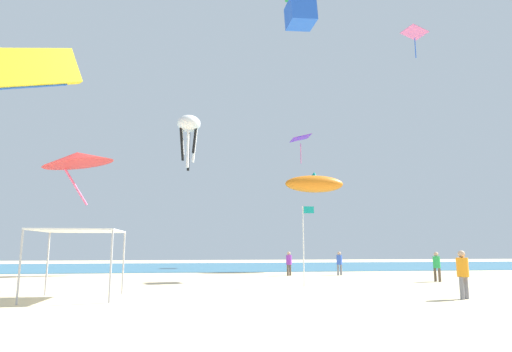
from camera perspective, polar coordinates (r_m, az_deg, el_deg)
ground at (r=19.00m, az=3.31°, el=-15.21°), size 110.00×110.00×0.10m
ocean_strip at (r=46.64m, az=-3.92°, el=-11.70°), size 110.00×22.70×0.03m
canopy_tent at (r=18.16m, az=-22.12°, el=-6.96°), size 3.06×3.04×2.57m
person_near_tent at (r=31.13m, az=4.32°, el=-11.07°), size 0.39×0.39×1.65m
person_leftmost at (r=18.45m, az=25.38°, el=-11.08°), size 0.44×0.42×1.79m
person_central at (r=31.92m, az=10.83°, el=-10.90°), size 0.41×0.39×1.65m
person_rightmost at (r=27.46m, az=22.52°, el=-10.59°), size 0.40×0.43×1.67m
banner_flag at (r=22.40m, az=6.37°, el=-8.07°), size 0.61×0.06×3.99m
kite_diamond_purple at (r=48.62m, az=5.85°, el=4.77°), size 2.13×2.19×3.18m
kite_parafoil_yellow at (r=25.32m, az=-28.65°, el=12.19°), size 5.28×4.47×3.96m
kite_inflatable_orange at (r=38.14m, az=7.62°, el=-1.02°), size 5.18×2.12×2.12m
kite_box_green at (r=29.42m, az=5.81°, el=21.95°), size 1.78×1.70×3.52m
kite_octopus_white at (r=36.07m, az=-8.77°, el=6.41°), size 2.60×2.60×4.46m
kite_delta_red at (r=31.17m, az=-22.24°, el=2.16°), size 5.72×5.68×3.72m
kite_diamond_pink at (r=37.79m, az=19.98°, el=17.06°), size 1.80×1.83×2.31m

